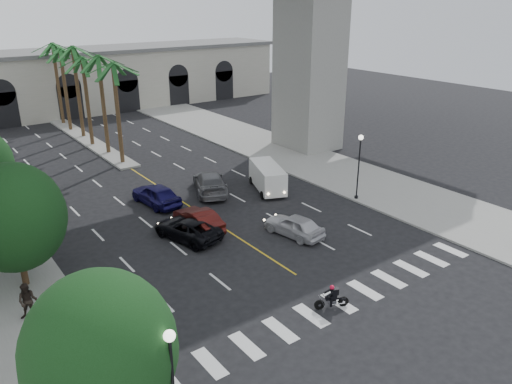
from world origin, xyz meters
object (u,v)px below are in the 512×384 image
at_px(lamp_post_left_far, 22,195).
at_px(car_b, 198,219).
at_px(traffic_signal_near, 145,359).
at_px(car_e, 156,194).
at_px(traffic_signal_far, 106,309).
at_px(lamp_post_left_near, 173,384).
at_px(car_a, 294,225).
at_px(pedestrian_b, 28,301).
at_px(cargo_van, 268,177).
at_px(lamp_post_right, 359,162).
at_px(car_d, 210,183).
at_px(motorcycle_rider, 333,297).
at_px(car_c, 187,229).

distance_m(lamp_post_left_far, car_b, 11.51).
bearing_deg(traffic_signal_near, car_e, 63.68).
xyz_separation_m(traffic_signal_far, car_e, (9.42, 15.05, -1.67)).
xyz_separation_m(lamp_post_left_near, car_a, (14.66, 11.07, -2.47)).
xyz_separation_m(traffic_signal_far, car_a, (14.56, 4.57, -1.76)).
height_order(lamp_post_left_far, pedestrian_b, lamp_post_left_far).
bearing_deg(car_b, car_a, 134.79).
relative_size(car_e, cargo_van, 0.91).
height_order(traffic_signal_near, traffic_signal_far, same).
xyz_separation_m(lamp_post_right, car_d, (-8.55, 8.35, -2.37)).
bearing_deg(car_b, lamp_post_left_near, 56.62).
distance_m(car_b, pedestrian_b, 12.80).
relative_size(lamp_post_left_far, car_e, 1.08).
distance_m(lamp_post_left_far, pedestrian_b, 10.00).
height_order(lamp_post_left_far, car_b, lamp_post_left_far).
bearing_deg(motorcycle_rider, car_d, 102.50).
distance_m(traffic_signal_near, car_d, 23.63).
xyz_separation_m(lamp_post_right, pedestrian_b, (-24.98, -1.53, -2.10)).
relative_size(traffic_signal_far, car_c, 0.73).
bearing_deg(lamp_post_right, traffic_signal_near, -155.18).
distance_m(lamp_post_left_near, lamp_post_left_far, 21.00).
xyz_separation_m(car_a, pedestrian_b, (-16.85, 0.41, 0.37)).
bearing_deg(car_e, traffic_signal_near, 57.64).
height_order(car_e, pedestrian_b, pedestrian_b).
bearing_deg(car_e, lamp_post_right, 141.19).
distance_m(lamp_post_left_far, traffic_signal_far, 14.52).
xyz_separation_m(lamp_post_left_near, lamp_post_left_far, (0.00, 21.00, 0.00)).
distance_m(traffic_signal_far, car_d, 20.58).
bearing_deg(traffic_signal_far, lamp_post_left_near, -90.88).
distance_m(car_b, cargo_van, 9.06).
xyz_separation_m(lamp_post_left_far, cargo_van, (18.36, -2.13, -2.01)).
bearing_deg(car_d, motorcycle_rider, 102.71).
relative_size(lamp_post_right, car_a, 1.22).
bearing_deg(pedestrian_b, car_c, 46.50).
distance_m(lamp_post_right, car_b, 13.40).
bearing_deg(pedestrian_b, lamp_post_left_far, 105.80).
xyz_separation_m(traffic_signal_near, car_a, (14.56, 8.57, -1.76)).
distance_m(lamp_post_left_far, motorcycle_rider, 20.82).
xyz_separation_m(traffic_signal_near, car_b, (9.80, 13.18, -1.75)).
xyz_separation_m(car_e, cargo_van, (8.84, -2.67, 0.37)).
bearing_deg(lamp_post_right, car_b, 168.26).
distance_m(car_e, cargo_van, 9.25).
height_order(car_c, cargo_van, cargo_van).
bearing_deg(lamp_post_left_near, motorcycle_rider, 17.40).
distance_m(lamp_post_left_near, motorcycle_rider, 11.59).
bearing_deg(pedestrian_b, car_b, 47.91).
height_order(lamp_post_left_far, motorcycle_rider, lamp_post_left_far).
height_order(car_c, car_e, car_e).
height_order(car_a, car_b, car_b).
distance_m(car_b, car_d, 7.15).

